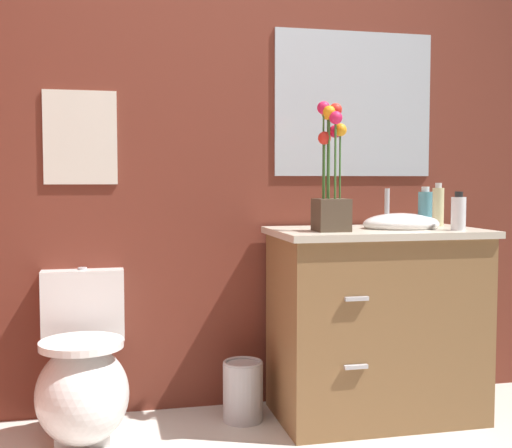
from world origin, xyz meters
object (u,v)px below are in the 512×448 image
at_px(flower_vase, 331,182).
at_px(hand_wash_bottle, 438,206).
at_px(vanity_cabinet, 376,320).
at_px(soap_bottle, 425,209).
at_px(wall_mirror, 354,104).
at_px(toilet, 83,381).
at_px(trash_bin, 243,390).
at_px(wall_poster, 80,138).
at_px(lotion_bottle, 458,213).

relative_size(flower_vase, hand_wash_bottle, 2.70).
bearing_deg(vanity_cabinet, soap_bottle, -6.07).
distance_m(vanity_cabinet, wall_mirror, 1.05).
relative_size(toilet, trash_bin, 2.54).
relative_size(vanity_cabinet, trash_bin, 3.83).
bearing_deg(toilet, hand_wash_bottle, 2.35).
bearing_deg(wall_poster, vanity_cabinet, -12.75).
distance_m(soap_bottle, wall_mirror, 0.64).
relative_size(hand_wash_bottle, wall_mirror, 0.26).
xyz_separation_m(lotion_bottle, trash_bin, (-0.92, 0.24, -0.80)).
relative_size(vanity_cabinet, wall_mirror, 1.30).
height_order(lotion_bottle, trash_bin, lotion_bottle).
xyz_separation_m(vanity_cabinet, soap_bottle, (0.22, -0.02, 0.51)).
height_order(soap_bottle, wall_mirror, wall_mirror).
bearing_deg(vanity_cabinet, trash_bin, 172.97).
distance_m(flower_vase, soap_bottle, 0.49).
xyz_separation_m(vanity_cabinet, trash_bin, (-0.60, 0.07, -0.31)).
relative_size(soap_bottle, lotion_bottle, 1.12).
height_order(toilet, flower_vase, flower_vase).
distance_m(vanity_cabinet, lotion_bottle, 0.61).
height_order(toilet, soap_bottle, soap_bottle).
height_order(toilet, wall_poster, wall_poster).
distance_m(vanity_cabinet, hand_wash_bottle, 0.63).
bearing_deg(wall_poster, toilet, -90.00).
relative_size(vanity_cabinet, soap_bottle, 5.47).
bearing_deg(wall_poster, lotion_bottle, -15.78).
relative_size(toilet, soap_bottle, 3.63).
xyz_separation_m(toilet, hand_wash_bottle, (1.65, 0.07, 0.71)).
bearing_deg(soap_bottle, hand_wash_bottle, 42.70).
distance_m(lotion_bottle, wall_poster, 1.71).
xyz_separation_m(toilet, vanity_cabinet, (1.30, -0.03, 0.20)).
xyz_separation_m(toilet, soap_bottle, (1.52, -0.05, 0.70)).
bearing_deg(wall_mirror, vanity_cabinet, -89.47).
bearing_deg(lotion_bottle, wall_mirror, 124.58).
distance_m(vanity_cabinet, trash_bin, 0.68).
bearing_deg(soap_bottle, wall_mirror, 125.28).
bearing_deg(vanity_cabinet, wall_poster, 167.25).
bearing_deg(toilet, wall_mirror, 11.66).
bearing_deg(trash_bin, wall_mirror, 20.03).
distance_m(vanity_cabinet, wall_poster, 1.57).
distance_m(trash_bin, wall_mirror, 1.46).
bearing_deg(wall_poster, wall_mirror, 0.00).
distance_m(hand_wash_bottle, trash_bin, 1.26).
distance_m(lotion_bottle, trash_bin, 1.24).
bearing_deg(toilet, flower_vase, -5.97).
height_order(hand_wash_bottle, wall_mirror, wall_mirror).
xyz_separation_m(hand_wash_bottle, wall_poster, (-1.65, 0.20, 0.31)).
distance_m(lotion_bottle, wall_mirror, 0.75).
xyz_separation_m(trash_bin, wall_mirror, (0.60, 0.22, 1.31)).
height_order(soap_bottle, wall_poster, wall_poster).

